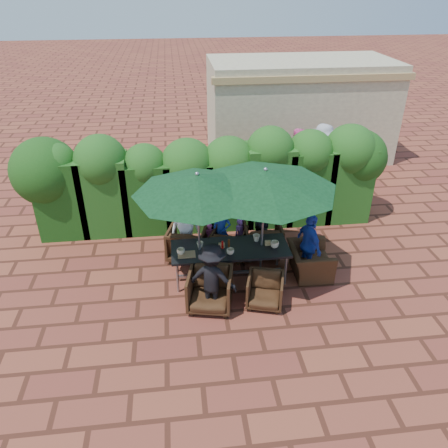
{
  "coord_description": "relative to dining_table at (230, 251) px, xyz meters",
  "views": [
    {
      "loc": [
        -0.78,
        -7.45,
        5.6
      ],
      "look_at": [
        0.16,
        0.4,
        1.05
      ],
      "focal_mm": 35.0,
      "sensor_mm": 36.0,
      "label": 1
    }
  ],
  "objects": [
    {
      "name": "serving_tray",
      "position": [
        -0.89,
        -0.16,
        0.08
      ],
      "size": [
        0.35,
        0.25,
        0.02
      ],
      "primitive_type": "cube",
      "color": "olive",
      "rests_on": "dining_table"
    },
    {
      "name": "child_left",
      "position": [
        -0.33,
        0.98,
        -0.29
      ],
      "size": [
        0.32,
        0.28,
        0.77
      ],
      "primitive_type": "imported",
      "rotation": [
        0.0,
        0.0,
        -0.22
      ],
      "color": "#EF54A4",
      "rests_on": "ground"
    },
    {
      "name": "dining_table",
      "position": [
        0.0,
        0.0,
        0.0
      ],
      "size": [
        2.4,
        0.9,
        0.75
      ],
      "color": "black",
      "rests_on": "ground"
    },
    {
      "name": "cup_c",
      "position": [
        -0.03,
        -0.23,
        0.13
      ],
      "size": [
        0.15,
        0.15,
        0.12
      ],
      "primitive_type": "imported",
      "color": "beige",
      "rests_on": "dining_table"
    },
    {
      "name": "pedestrian_c",
      "position": [
        3.27,
        4.3,
        0.28
      ],
      "size": [
        1.21,
        1.29,
        1.9
      ],
      "primitive_type": "imported",
      "rotation": [
        0.0,
        0.0,
        2.27
      ],
      "color": "#9E9CA5",
      "rests_on": "ground"
    },
    {
      "name": "umbrella_right",
      "position": [
        0.66,
        0.04,
        1.54
      ],
      "size": [
        2.83,
        2.83,
        2.46
      ],
      "color": "gray",
      "rests_on": "ground"
    },
    {
      "name": "chair_far_mid",
      "position": [
        0.09,
        0.84,
        -0.3
      ],
      "size": [
        0.93,
        0.91,
        0.75
      ],
      "primitive_type": "imported",
      "rotation": [
        0.0,
        0.0,
        2.75
      ],
      "color": "black",
      "rests_on": "ground"
    },
    {
      "name": "hedge_wall",
      "position": [
        -0.25,
        2.38,
        0.69
      ],
      "size": [
        9.1,
        1.6,
        2.51
      ],
      "color": "#12360E",
      "rests_on": "ground"
    },
    {
      "name": "ground",
      "position": [
        -0.23,
        0.06,
        -0.68
      ],
      "size": [
        80.0,
        80.0,
        0.0
      ],
      "primitive_type": "plane",
      "color": "brown",
      "rests_on": "ground"
    },
    {
      "name": "adult_far_right",
      "position": [
        0.94,
        1.04,
        -0.03
      ],
      "size": [
        0.7,
        0.53,
        1.3
      ],
      "primitive_type": "imported",
      "rotation": [
        0.0,
        0.0,
        0.27
      ],
      "color": "black",
      "rests_on": "ground"
    },
    {
      "name": "chair_far_left",
      "position": [
        -0.84,
        0.9,
        -0.25
      ],
      "size": [
        1.01,
        0.97,
        0.85
      ],
      "primitive_type": "imported",
      "rotation": [
        0.0,
        0.0,
        2.85
      ],
      "color": "black",
      "rests_on": "ground"
    },
    {
      "name": "adult_end_right",
      "position": [
        1.65,
        -0.01,
        0.03
      ],
      "size": [
        0.61,
        0.91,
        1.41
      ],
      "primitive_type": "imported",
      "rotation": [
        0.0,
        0.0,
        1.83
      ],
      "color": "#1E38A3",
      "rests_on": "ground"
    },
    {
      "name": "adult_far_mid",
      "position": [
        -0.07,
        0.97,
        -0.1
      ],
      "size": [
        0.49,
        0.44,
        1.16
      ],
      "primitive_type": "imported",
      "rotation": [
        0.0,
        0.0,
        -0.27
      ],
      "color": "#1E38A3",
      "rests_on": "ground"
    },
    {
      "name": "ketchup_bottle",
      "position": [
        -0.16,
        -0.0,
        0.16
      ],
      "size": [
        0.04,
        0.04,
        0.17
      ],
      "primitive_type": "cylinder",
      "color": "#B20C0A",
      "rests_on": "dining_table"
    },
    {
      "name": "adult_far_left",
      "position": [
        -0.86,
        0.92,
        0.02
      ],
      "size": [
        0.72,
        0.47,
        1.39
      ],
      "primitive_type": "imported",
      "rotation": [
        0.0,
        0.0,
        -0.1
      ],
      "color": "white",
      "rests_on": "ground"
    },
    {
      "name": "pedestrian_b",
      "position": [
        2.5,
        4.31,
        0.23
      ],
      "size": [
        0.93,
        0.63,
        1.8
      ],
      "primitive_type": "imported",
      "rotation": [
        0.0,
        0.0,
        3.01
      ],
      "color": "#EF54A4",
      "rests_on": "ground"
    },
    {
      "name": "chair_end_right",
      "position": [
        1.7,
        -0.04,
        -0.25
      ],
      "size": [
        0.67,
        1.0,
        0.86
      ],
      "primitive_type": "imported",
      "rotation": [
        0.0,
        0.0,
        1.54
      ],
      "color": "black",
      "rests_on": "ground"
    },
    {
      "name": "cup_d",
      "position": [
        0.58,
        0.2,
        0.15
      ],
      "size": [
        0.15,
        0.15,
        0.14
      ],
      "primitive_type": "imported",
      "color": "beige",
      "rests_on": "dining_table"
    },
    {
      "name": "chair_far_right",
      "position": [
        0.84,
        0.84,
        -0.25
      ],
      "size": [
        0.86,
        0.81,
        0.86
      ],
      "primitive_type": "imported",
      "rotation": [
        0.0,
        0.0,
        3.11
      ],
      "color": "black",
      "rests_on": "ground"
    },
    {
      "name": "adult_near_left",
      "position": [
        -0.46,
        -0.92,
        0.04
      ],
      "size": [
        1.0,
        0.72,
        1.43
      ],
      "primitive_type": "imported",
      "rotation": [
        0.0,
        0.0,
        2.77
      ],
      "color": "black",
      "rests_on": "ground"
    },
    {
      "name": "chair_near_left",
      "position": [
        -0.5,
        -0.85,
        -0.25
      ],
      "size": [
        0.96,
        0.92,
        0.85
      ],
      "primitive_type": "imported",
      "rotation": [
        0.0,
        0.0,
        -0.21
      ],
      "color": "black",
      "rests_on": "ground"
    },
    {
      "name": "building",
      "position": [
        3.27,
        7.05,
        0.93
      ],
      "size": [
        6.2,
        3.08,
        3.2
      ],
      "color": "beige",
      "rests_on": "ground"
    },
    {
      "name": "cup_b",
      "position": [
        -0.61,
        0.08,
        0.14
      ],
      "size": [
        0.14,
        0.14,
        0.13
      ],
      "primitive_type": "imported",
      "color": "beige",
      "rests_on": "dining_table"
    },
    {
      "name": "chair_near_right",
      "position": [
        0.56,
        -0.91,
        -0.33
      ],
      "size": [
        0.83,
        0.8,
        0.7
      ],
      "primitive_type": "imported",
      "rotation": [
        0.0,
        0.0,
        -0.28
      ],
      "color": "black",
      "rests_on": "ground"
    },
    {
      "name": "child_right",
      "position": [
        0.37,
        1.0,
        -0.25
      ],
      "size": [
        0.38,
        0.34,
        0.85
      ],
      "primitive_type": "imported",
      "rotation": [
        0.0,
        0.0,
        0.37
      ],
      "color": "#9A53B5",
      "rests_on": "ground"
    },
    {
      "name": "number_block_left",
      "position": [
        -0.17,
        0.04,
        0.12
      ],
      "size": [
        0.12,
        0.06,
        0.1
      ],
      "primitive_type": "cube",
      "color": "tan",
      "rests_on": "dining_table"
    },
    {
      "name": "cup_a",
      "position": [
        -1.01,
        -0.12,
        0.14
      ],
      "size": [
        0.16,
        0.16,
        0.13
      ],
      "primitive_type": "imported",
      "color": "beige",
      "rests_on": "dining_table"
    },
    {
      "name": "pedestrian_a",
      "position": [
        1.61,
        4.22,
        0.25
      ],
      "size": [
        1.79,
        1.44,
        1.85
      ],
      "primitive_type": "imported",
      "rotation": [
        0.0,
        0.0,
        2.58
      ],
      "color": "#238040",
      "rests_on": "ground"
    },
    {
      "name": "number_block_right",
      "position": [
        0.79,
        0.02,
        0.12
      ],
      "size": [
        0.12,
        0.06,
        0.1
      ],
      "primitive_type": "cube",
      "color": "tan",
      "rests_on": "dining_table"
    },
    {
      "name": "umbrella_left",
      "position": [
        -0.63,
        -0.02,
        1.54
      ],
      "size": [
        2.47,
        2.47,
        2.46
      ],
      "color": "gray",
      "rests_on": "ground"
    },
    {
      "name": "cup_e",
      "position": [
        0.9,
        -0.09,
        0.14
      ],
      "size": [
        0.18,
        0.18,
        0.14
      ],
      "primitive_type": "imported",
      "color": "beige",
      "rests_on": "dining_table"
    },
    {
      "name": "sauce_bottle",
      "position": [
        -0.02,
        0.05,
        0.16
      ],
      "size": [
        0.04,
        0.04,
        0.17
      ],
      "primitive_type": "cylinder",
      "color": "#4C230C",
      "rests_on": "dining_table"
    }
  ]
}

